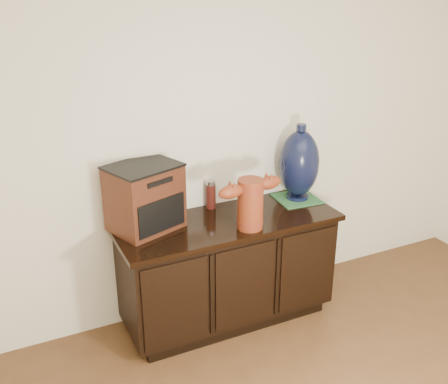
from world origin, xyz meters
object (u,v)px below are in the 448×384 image
sideboard (228,269)px  tv_radio (145,197)px  lamp_base (299,164)px  terracotta_vessel (250,201)px  spray_can (211,194)px

sideboard → tv_radio: (-0.51, 0.12, 0.57)m
tv_radio → lamp_base: lamp_base is taller
sideboard → terracotta_vessel: (0.07, -0.16, 0.55)m
terracotta_vessel → lamp_base: (0.52, 0.26, 0.08)m
tv_radio → terracotta_vessel: bearing=-45.5°
sideboard → lamp_base: 0.87m
terracotta_vessel → spray_can: terracotta_vessel is taller
terracotta_vessel → tv_radio: 0.65m
lamp_base → tv_radio: bearing=178.9°
sideboard → terracotta_vessel: size_ratio=3.20×
sideboard → spray_can: 0.52m
terracotta_vessel → tv_radio: size_ratio=0.92×
sideboard → lamp_base: lamp_base is taller
sideboard → spray_can: (-0.02, 0.22, 0.47)m
terracotta_vessel → sideboard: bearing=107.7°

